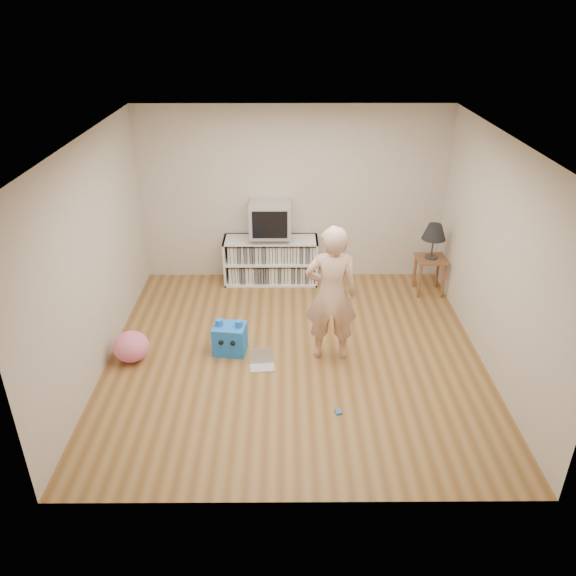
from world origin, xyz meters
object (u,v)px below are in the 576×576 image
(media_unit, at_px, (271,260))
(crt_tv, at_px, (270,219))
(dvd_deck, at_px, (270,237))
(plush_blue, at_px, (230,338))
(plush_pink, at_px, (131,347))
(person, at_px, (331,294))
(side_table, at_px, (430,266))
(table_lamp, at_px, (434,233))
(laptop, at_px, (262,361))

(media_unit, xyz_separation_m, crt_tv, (-0.00, -0.02, 0.67))
(dvd_deck, distance_m, plush_blue, 2.06)
(plush_pink, bearing_deg, media_unit, 52.49)
(crt_tv, height_order, person, person)
(media_unit, distance_m, crt_tv, 0.67)
(plush_pink, bearing_deg, side_table, 23.69)
(table_lamp, bearing_deg, crt_tv, 171.01)
(laptop, bearing_deg, media_unit, 82.68)
(crt_tv, bearing_deg, person, -69.74)
(media_unit, distance_m, plush_blue, 2.01)
(side_table, bearing_deg, person, -133.51)
(table_lamp, xyz_separation_m, laptop, (-2.38, -1.86, -0.89))
(crt_tv, relative_size, side_table, 1.09)
(dvd_deck, bearing_deg, crt_tv, -90.00)
(media_unit, distance_m, person, 2.23)
(dvd_deck, relative_size, person, 0.27)
(table_lamp, xyz_separation_m, plush_pink, (-3.94, -1.73, -0.76))
(dvd_deck, height_order, side_table, dvd_deck)
(crt_tv, distance_m, laptop, 2.43)
(side_table, height_order, plush_pink, side_table)
(crt_tv, distance_m, table_lamp, 2.35)
(laptop, bearing_deg, plush_pink, 169.44)
(crt_tv, bearing_deg, dvd_deck, 90.00)
(laptop, relative_size, plush_blue, 0.70)
(media_unit, relative_size, crt_tv, 2.33)
(crt_tv, xyz_separation_m, table_lamp, (2.32, -0.37, -0.08))
(dvd_deck, bearing_deg, plush_pink, -127.71)
(media_unit, distance_m, table_lamp, 2.42)
(person, relative_size, plush_blue, 3.78)
(table_lamp, xyz_separation_m, person, (-1.57, -1.65, -0.10))
(media_unit, distance_m, plush_pink, 2.67)
(table_lamp, relative_size, person, 0.31)
(dvd_deck, distance_m, table_lamp, 2.36)
(side_table, xyz_separation_m, plush_pink, (-3.94, -1.73, -0.23))
(side_table, xyz_separation_m, person, (-1.57, -1.65, 0.43))
(laptop, bearing_deg, dvd_deck, 82.66)
(table_lamp, height_order, plush_blue, table_lamp)
(dvd_deck, distance_m, plush_pink, 2.71)
(media_unit, xyz_separation_m, person, (0.75, -2.04, 0.49))
(laptop, bearing_deg, crt_tv, 82.66)
(dvd_deck, bearing_deg, person, -69.78)
(person, bearing_deg, crt_tv, -67.67)
(person, bearing_deg, side_table, -131.44)
(side_table, height_order, table_lamp, table_lamp)
(plush_blue, bearing_deg, plush_pink, -164.68)
(dvd_deck, distance_m, laptop, 2.33)
(media_unit, bearing_deg, person, -69.92)
(laptop, bearing_deg, person, 8.58)
(laptop, height_order, plush_blue, plush_blue)
(crt_tv, distance_m, plush_blue, 2.15)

